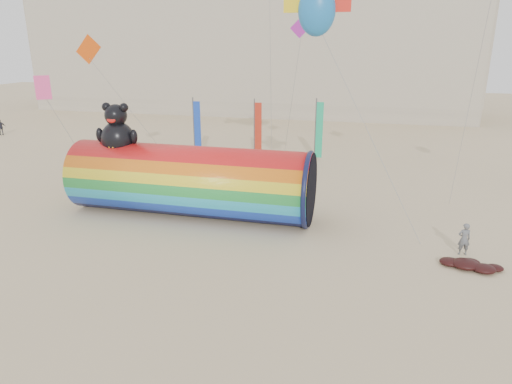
% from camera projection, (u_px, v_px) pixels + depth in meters
% --- Properties ---
extents(ground, '(160.00, 160.00, 0.00)m').
position_uv_depth(ground, '(238.00, 248.00, 21.83)').
color(ground, '#CCB58C').
rests_on(ground, ground).
extents(hotel_building, '(60.40, 15.40, 20.60)m').
position_uv_depth(hotel_building, '(248.00, 36.00, 63.74)').
color(hotel_building, '#B7AD99').
rests_on(hotel_building, ground).
extents(windsock_assembly, '(13.66, 4.16, 6.30)m').
position_uv_depth(windsock_assembly, '(190.00, 179.00, 25.56)').
color(windsock_assembly, red).
rests_on(windsock_assembly, ground).
extents(kite_handler, '(0.62, 0.47, 1.55)m').
position_uv_depth(kite_handler, '(464.00, 239.00, 20.96)').
color(kite_handler, slate).
rests_on(kite_handler, ground).
extents(fabric_bundle, '(2.62, 1.35, 0.41)m').
position_uv_depth(fabric_bundle, '(470.00, 265.00, 19.82)').
color(fabric_bundle, '#3B0D0A').
rests_on(fabric_bundle, ground).
extents(festival_banners, '(10.34, 2.05, 5.20)m').
position_uv_depth(festival_banners, '(257.00, 130.00, 36.80)').
color(festival_banners, '#59595E').
rests_on(festival_banners, ground).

